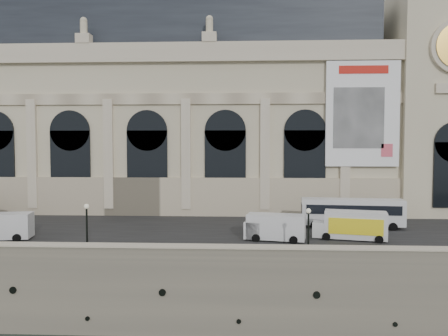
% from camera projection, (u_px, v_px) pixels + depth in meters
% --- Properties ---
extents(quay, '(160.00, 70.00, 6.00)m').
position_uv_depth(quay, '(191.00, 222.00, 69.24)').
color(quay, gray).
rests_on(quay, ground).
extents(street, '(160.00, 24.00, 0.06)m').
position_uv_depth(street, '(168.00, 228.00, 48.13)').
color(street, '#2D2D2D').
rests_on(street, quay).
extents(parapet, '(160.00, 1.40, 1.21)m').
position_uv_depth(parapet, '(139.00, 252.00, 34.73)').
color(parapet, gray).
rests_on(parapet, quay).
extents(museum, '(69.00, 18.70, 29.10)m').
position_uv_depth(museum, '(147.00, 114.00, 64.50)').
color(museum, beige).
rests_on(museum, quay).
extents(clock_pavilion, '(13.00, 14.72, 36.70)m').
position_uv_depth(clock_pavilion, '(432.00, 84.00, 59.54)').
color(clock_pavilion, beige).
rests_on(clock_pavilion, quay).
extents(bus_right, '(11.12, 3.38, 3.23)m').
position_uv_depth(bus_right, '(352.00, 212.00, 47.94)').
color(bus_right, silver).
rests_on(bus_right, quay).
extents(van_c, '(6.00, 3.20, 2.54)m').
position_uv_depth(van_c, '(272.00, 227.00, 41.70)').
color(van_c, silver).
rests_on(van_c, quay).
extents(box_truck, '(7.19, 3.68, 2.77)m').
position_uv_depth(box_truck, '(351.00, 225.00, 42.08)').
color(box_truck, silver).
rests_on(box_truck, quay).
extents(lamp_left, '(0.43, 0.43, 4.19)m').
position_uv_depth(lamp_left, '(87.00, 228.00, 36.93)').
color(lamp_left, black).
rests_on(lamp_left, quay).
extents(lamp_right, '(0.41, 0.41, 3.99)m').
position_uv_depth(lamp_right, '(308.00, 233.00, 35.64)').
color(lamp_right, black).
rests_on(lamp_right, quay).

